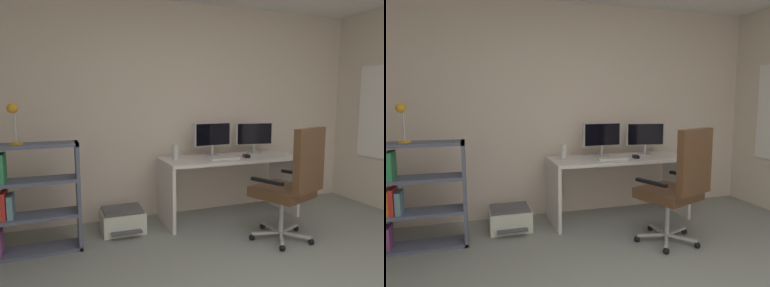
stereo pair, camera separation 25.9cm
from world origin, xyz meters
The scene contains 11 objects.
wall_back centered at (0.00, 2.81, 1.27)m, with size 4.93×0.10×2.55m, color beige.
desk centered at (0.50, 2.36, 0.55)m, with size 1.60×0.64×0.73m.
monitor_main centered at (0.34, 2.48, 0.97)m, with size 0.48×0.18×0.40m.
monitor_secondary centered at (0.91, 2.48, 0.96)m, with size 0.48×0.18×0.39m.
keyboard centered at (0.37, 2.24, 0.74)m, with size 0.34×0.13×0.02m, color silver.
computer_mouse centered at (0.67, 2.25, 0.75)m, with size 0.06×0.10×0.03m, color black.
desktop_speaker centered at (-0.14, 2.43, 0.82)m, with size 0.07×0.07×0.17m, color silver.
office_chair centered at (0.73, 1.47, 0.61)m, with size 0.66×0.70×1.15m.
bookshelf centered at (-1.80, 2.13, 0.51)m, with size 0.96×0.29×1.01m.
desk_lamp centered at (-1.73, 2.13, 1.27)m, with size 0.12×0.11×0.36m.
printer centered at (-0.77, 2.37, 0.12)m, with size 0.44×0.48×0.25m.
Camera 2 is at (-1.14, -1.36, 1.41)m, focal length 32.82 mm.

